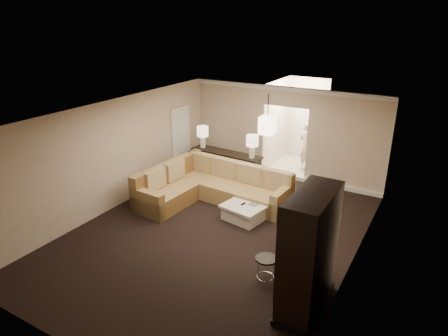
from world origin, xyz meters
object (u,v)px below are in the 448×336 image
Objects in this scene: coffee_table at (246,211)px; person at (307,144)px; drink_table at (266,265)px; sectional_sofa at (210,187)px; console_table at (226,163)px; armoire at (308,254)px.

coffee_table is 0.63× the size of person.
coffee_table is at bearing 125.87° from drink_table.
sectional_sofa is 6.93× the size of drink_table.
drink_table is 0.28× the size of person.
sectional_sofa is 1.54× the size of console_table.
sectional_sofa is 1.63× the size of armoire.
armoire is at bearing -17.91° from drink_table.
coffee_table is 2.57m from console_table.
sectional_sofa reaches higher than console_table.
sectional_sofa is 3.67m from drink_table.
drink_table is (3.12, -3.96, -0.16)m from console_table.
person is at bearing 49.15° from console_table.
coffee_table is at bearing -46.25° from console_table.
person is (1.48, 3.45, 0.49)m from sectional_sofa.
sectional_sofa is 1.58m from console_table.
armoire is (3.62, -2.71, 0.63)m from sectional_sofa.
person is (0.19, 3.86, 0.69)m from coffee_table.
console_table reaches higher than coffee_table.
person reaches higher than drink_table.
drink_table is (2.76, -2.43, -0.04)m from sectional_sofa.
person is at bearing 109.17° from armoire.
drink_table is at bearing -54.13° from coffee_table.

